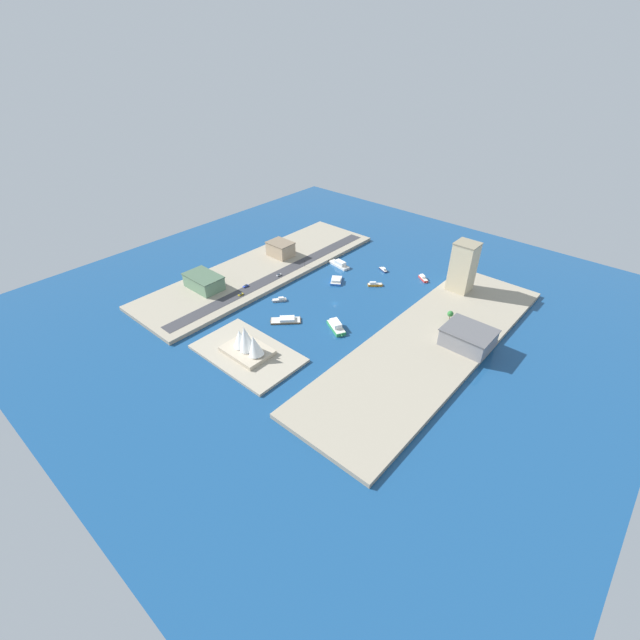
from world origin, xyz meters
name	(u,v)px	position (x,y,z in m)	size (l,w,h in m)	color
ground_plane	(335,303)	(0.00, 0.00, 0.00)	(440.00, 440.00, 0.00)	navy
quay_west	(430,345)	(-86.32, 0.00, 1.57)	(70.00, 240.00, 3.14)	#9E937F
quay_east	(262,269)	(86.32, 0.00, 1.57)	(70.00, 240.00, 3.14)	#9E937F
peninsula_point	(248,353)	(2.51, 90.22, 1.00)	(74.09, 44.93, 2.00)	#A89E89
road_strip	(278,275)	(65.58, 0.00, 3.22)	(12.07, 228.00, 0.15)	#38383D
water_taxi_orange	(375,284)	(-7.69, -45.03, 1.37)	(11.71, 11.08, 3.85)	orange
ferry_green_doubledeck	(336,326)	(-23.60, 26.91, 2.37)	(21.61, 16.06, 6.12)	#2D8C4C
catamaran_blue	(336,280)	(21.88, -28.49, 1.53)	(16.42, 18.36, 3.81)	blue
yacht_sleek_gray	(279,300)	(36.28, 26.99, 1.19)	(10.01, 11.38, 3.32)	#999EA3
barge_flat_brown	(286,320)	(11.28, 44.30, 1.27)	(21.95, 21.84, 3.28)	brown
tugboat_red	(423,278)	(-33.46, -82.11, 1.42)	(12.66, 9.81, 3.71)	red
patrol_launch_navy	(383,270)	(2.86, -73.11, 1.13)	(11.10, 6.99, 3.19)	#1E284C
ferry_white_commuter	(339,264)	(38.76, -53.39, 2.14)	(23.90, 10.27, 5.61)	silver
terminal_long_green	(204,281)	(95.19, 57.11, 9.13)	(32.70, 20.78, 11.92)	slate
apartment_midrise_tan	(281,249)	(91.55, -28.98, 9.98)	(23.33, 18.36, 13.61)	tan
warehouse_low_gray	(468,337)	(-106.40, -14.55, 9.60)	(32.95, 27.07, 12.86)	gray
office_block_beige	(463,267)	(-66.84, -82.23, 24.05)	(18.23, 17.06, 41.74)	#C6B793
hatchback_blue	(246,286)	(70.27, 33.42, 4.11)	(2.01, 5.20, 1.67)	black
taxi_yellow_cab	(241,294)	(62.86, 45.20, 4.02)	(2.02, 4.49, 1.47)	black
sedan_silver	(279,275)	(63.41, 1.16, 4.09)	(2.13, 5.01, 1.60)	black
traffic_light_waterfront	(304,262)	(58.20, -26.65, 7.49)	(0.36, 0.36, 6.50)	black
opera_landmark	(247,344)	(2.05, 90.22, 9.65)	(32.92, 23.79, 21.14)	#BCAD93
park_tree_cluster	(455,318)	(-87.70, -32.23, 8.72)	(14.39, 11.93, 8.89)	brown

